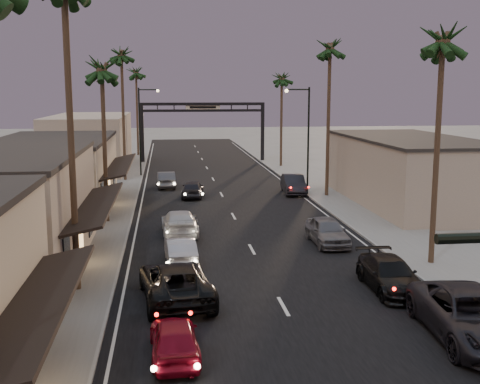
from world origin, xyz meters
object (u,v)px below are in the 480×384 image
object	(u,v)px
curbside_near	(472,316)
oncoming_pickup	(176,282)
curbside_black	(390,275)
streetlight_right	(305,132)
palm_lc	(101,63)
streetlight_left	(142,124)
palm_rb	(330,44)
palm_far	(136,70)
oncoming_red	(174,339)
palm_ra	(443,32)
palm_ld	(121,51)
arch	(203,117)
oncoming_silver	(180,251)
palm_rc	(282,75)

from	to	relation	value
curbside_near	oncoming_pickup	bearing A→B (deg)	156.42
curbside_black	streetlight_right	bearing A→B (deg)	86.31
palm_lc	curbside_black	xyz separation A→B (m)	(13.66, -15.58, -9.75)
streetlight_left	palm_rb	xyz separation A→B (m)	(15.52, -14.00, 7.09)
streetlight_left	streetlight_right	bearing A→B (deg)	-43.21
palm_far	oncoming_red	world-z (taller)	palm_far
palm_ra	curbside_black	bearing A→B (deg)	-134.73
palm_far	curbside_black	xyz separation A→B (m)	(13.36, -57.58, -10.73)
oncoming_pickup	curbside_near	distance (m)	11.60
palm_far	palm_lc	bearing A→B (deg)	-90.41
palm_lc	palm_ld	distance (m)	19.10
palm_rb	oncoming_pickup	xyz separation A→B (m)	(-12.95, -23.72, -11.60)
palm_lc	palm_rb	size ratio (longest dim) A/B	0.86
arch	palm_rb	distance (m)	28.24
palm_lc	curbside_near	world-z (taller)	palm_lc
arch	palm_ld	size ratio (longest dim) A/B	1.07
streetlight_left	palm_rb	bearing A→B (deg)	-42.05
curbside_near	oncoming_silver	bearing A→B (deg)	136.39
palm_rb	curbside_near	distance (m)	31.39
oncoming_silver	palm_rb	bearing A→B (deg)	-128.17
palm_rb	oncoming_pickup	bearing A→B (deg)	-118.63
streetlight_right	palm_lc	xyz separation A→B (m)	(-15.52, -9.00, 5.14)
streetlight_right	streetlight_left	world-z (taller)	same
palm_rb	palm_rc	size ratio (longest dim) A/B	1.16
palm_lc	oncoming_pickup	size ratio (longest dim) A/B	2.07
palm_rb	palm_ld	bearing A→B (deg)	147.40
palm_lc	palm_rc	world-z (taller)	same
palm_ra	oncoming_silver	distance (m)	16.67
arch	streetlight_left	size ratio (longest dim) A/B	1.69
arch	palm_ld	distance (m)	18.61
streetlight_left	oncoming_pickup	xyz separation A→B (m)	(2.57, -37.72, -4.51)
arch	oncoming_pickup	bearing A→B (deg)	-95.00
streetlight_right	streetlight_left	size ratio (longest dim) A/B	1.00
oncoming_silver	oncoming_pickup	bearing A→B (deg)	82.85
palm_ld	oncoming_pickup	xyz separation A→B (m)	(4.25, -34.72, -11.60)
arch	palm_lc	xyz separation A→B (m)	(-8.60, -34.00, 4.94)
palm_rc	oncoming_pickup	bearing A→B (deg)	-106.50
streetlight_left	curbside_near	bearing A→B (deg)	-73.38
palm_lc	streetlight_right	bearing A→B (deg)	30.11
oncoming_red	palm_rc	bearing A→B (deg)	-107.46
palm_ld	curbside_near	bearing A→B (deg)	-70.06
oncoming_red	palm_rb	bearing A→B (deg)	-116.70
palm_ld	oncoming_silver	world-z (taller)	palm_ld
palm_ra	palm_rc	size ratio (longest dim) A/B	1.08
palm_lc	palm_ra	world-z (taller)	palm_ra
palm_lc	palm_rc	distance (m)	32.86
palm_ra	oncoming_pickup	bearing A→B (deg)	-163.96
palm_ld	palm_rb	bearing A→B (deg)	-32.60
palm_lc	oncoming_silver	world-z (taller)	palm_lc
palm_rc	curbside_black	distance (m)	44.79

